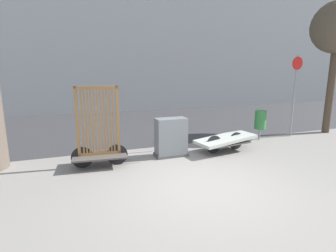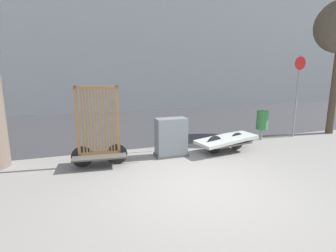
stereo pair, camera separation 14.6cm
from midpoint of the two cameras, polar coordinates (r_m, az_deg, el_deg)
ground_plane at (r=5.65m, az=6.49°, el=-13.10°), size 60.00×60.00×0.00m
road_strip at (r=12.23m, az=-8.80°, el=0.48°), size 56.00×8.05×0.01m
building_facade at (r=18.38m, az=-13.63°, el=23.94°), size 48.00×4.00×12.68m
bike_cart_with_bedframe at (r=6.80m, az=-15.34°, el=-2.75°), size 2.05×0.91×2.03m
bike_cart_with_mattress at (r=8.05m, az=11.90°, el=-2.98°), size 2.31×1.07×0.54m
utility_cabinet at (r=7.43m, az=0.09°, el=-2.77°), size 0.93×0.49×1.09m
trash_bin at (r=9.74m, az=19.06°, el=1.27°), size 0.39×0.39×1.03m
sign_post at (r=10.57m, az=25.53°, el=7.60°), size 0.46×0.06×2.94m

